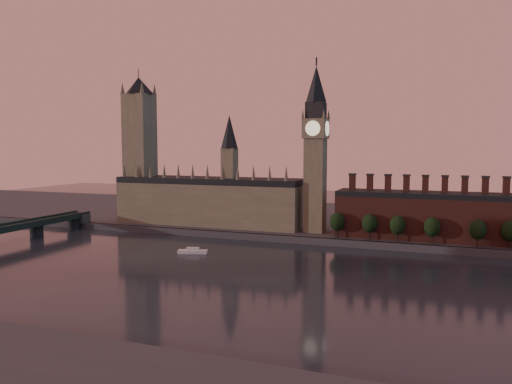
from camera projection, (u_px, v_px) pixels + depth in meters
ground at (229, 281)px, 212.78m from camera, size 900.00×900.00×0.00m
north_bank at (323, 219)px, 378.53m from camera, size 900.00×182.00×4.00m
palace_of_westminster at (210, 199)px, 340.51m from camera, size 130.00×30.30×74.00m
victoria_tower at (140, 144)px, 356.70m from camera, size 24.00×24.00×108.00m
big_ben at (315, 147)px, 306.63m from camera, size 15.00×15.00×107.00m
chimney_block at (434, 215)px, 285.61m from camera, size 110.00×25.00×37.00m
embankment_tree_0 at (337, 222)px, 290.21m from camera, size 8.60×8.60×14.88m
embankment_tree_1 at (370, 223)px, 283.85m from camera, size 8.60×8.60×14.88m
embankment_tree_2 at (398, 225)px, 277.85m from camera, size 8.60×8.60×14.88m
embankment_tree_3 at (432, 227)px, 271.24m from camera, size 8.60×8.60×14.88m
embankment_tree_4 at (478, 229)px, 262.95m from camera, size 8.60×8.60×14.88m
embankment_tree_5 at (509, 231)px, 259.36m from camera, size 8.60×8.60×14.88m
river_boat at (193, 251)px, 267.11m from camera, size 16.27×8.82×3.13m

